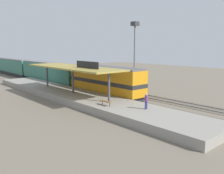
# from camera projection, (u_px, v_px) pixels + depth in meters

# --- Properties ---
(ground_plane) EXTENTS (120.00, 120.00, 0.00)m
(ground_plane) POSITION_uv_depth(u_px,v_px,m) (108.00, 93.00, 40.02)
(ground_plane) COLOR #706656
(track_near) EXTENTS (3.20, 110.00, 0.16)m
(track_near) POSITION_uv_depth(u_px,v_px,m) (98.00, 95.00, 38.71)
(track_near) COLOR #5F5649
(track_near) RESTS_ON ground
(track_far) EXTENTS (3.20, 110.00, 0.16)m
(track_far) POSITION_uv_depth(u_px,v_px,m) (120.00, 91.00, 41.70)
(track_far) COLOR #5F5649
(track_far) RESTS_ON ground
(platform) EXTENTS (6.00, 44.00, 0.90)m
(platform) POSITION_uv_depth(u_px,v_px,m) (73.00, 96.00, 35.66)
(platform) COLOR gray
(platform) RESTS_ON ground
(station_canopy) EXTENTS (5.20, 18.00, 4.70)m
(station_canopy) POSITION_uv_depth(u_px,v_px,m) (73.00, 68.00, 34.93)
(station_canopy) COLOR #47474C
(station_canopy) RESTS_ON platform
(platform_bench) EXTENTS (0.44, 1.70, 0.50)m
(platform_bench) POSITION_uv_depth(u_px,v_px,m) (106.00, 102.00, 27.83)
(platform_bench) COLOR #333338
(platform_bench) RESTS_ON platform
(locomotive) EXTENTS (2.93, 14.43, 4.44)m
(locomotive) POSITION_uv_depth(u_px,v_px,m) (105.00, 81.00, 37.09)
(locomotive) COLOR #28282D
(locomotive) RESTS_ON track_near
(passenger_carriage_front) EXTENTS (2.90, 20.00, 4.24)m
(passenger_carriage_front) POSITION_uv_depth(u_px,v_px,m) (49.00, 72.00, 50.48)
(passenger_carriage_front) COLOR #28282D
(passenger_carriage_front) RESTS_ON track_near
(passenger_carriage_rear) EXTENTS (2.90, 20.00, 4.24)m
(passenger_carriage_rear) POSITION_uv_depth(u_px,v_px,m) (13.00, 66.00, 65.95)
(passenger_carriage_rear) COLOR #28282D
(passenger_carriage_rear) RESTS_ON track_near
(freight_car) EXTENTS (2.80, 12.00, 3.54)m
(freight_car) POSITION_uv_depth(u_px,v_px,m) (96.00, 76.00, 46.29)
(freight_car) COLOR #28282D
(freight_car) RESTS_ON track_far
(light_mast) EXTENTS (1.10, 1.10, 11.70)m
(light_mast) POSITION_uv_depth(u_px,v_px,m) (135.00, 41.00, 42.19)
(light_mast) COLOR slate
(light_mast) RESTS_ON ground
(person_waiting) EXTENTS (0.34, 0.34, 1.71)m
(person_waiting) POSITION_uv_depth(u_px,v_px,m) (146.00, 100.00, 26.07)
(person_waiting) COLOR navy
(person_waiting) RESTS_ON platform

